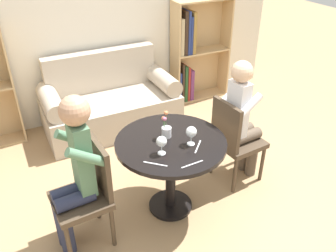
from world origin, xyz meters
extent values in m
plane|color=tan|center=(0.00, 0.00, 0.00)|extent=(16.00, 16.00, 0.00)
cube|color=silver|center=(0.00, 2.08, 1.35)|extent=(5.20, 0.05, 2.70)
cylinder|color=black|center=(0.00, 0.00, 0.71)|extent=(0.94, 0.94, 0.03)
cylinder|color=black|center=(0.00, 0.00, 0.36)|extent=(0.09, 0.09, 0.66)
cylinder|color=black|center=(0.00, 0.00, 0.01)|extent=(0.40, 0.40, 0.03)
cube|color=#B7A893|center=(0.00, 1.60, 0.21)|extent=(1.62, 0.80, 0.42)
cube|color=#B7A893|center=(0.00, 1.92, 0.67)|extent=(1.40, 0.16, 0.50)
cylinder|color=#B7A893|center=(-0.70, 1.60, 0.53)|extent=(0.22, 0.72, 0.22)
cylinder|color=#B7A893|center=(0.70, 1.60, 0.53)|extent=(0.22, 0.72, 0.22)
cube|color=tan|center=(-1.04, 1.89, 0.70)|extent=(0.02, 0.28, 1.41)
cube|color=tan|center=(1.45, 2.02, 0.70)|extent=(0.83, 0.02, 1.41)
cube|color=tan|center=(1.04, 1.89, 0.70)|extent=(0.02, 0.28, 1.41)
cube|color=tan|center=(1.85, 1.89, 0.70)|extent=(0.02, 0.28, 1.41)
cube|color=tan|center=(1.45, 1.89, 0.01)|extent=(0.79, 0.28, 0.02)
cube|color=tan|center=(1.45, 1.89, 0.70)|extent=(0.79, 0.28, 0.02)
cube|color=navy|center=(1.08, 1.88, 0.25)|extent=(0.03, 0.23, 0.45)
cube|color=#332319|center=(1.12, 1.88, 0.31)|extent=(0.03, 0.23, 0.57)
cube|color=#234723|center=(1.17, 1.88, 0.29)|extent=(0.04, 0.23, 0.53)
cube|color=maroon|center=(1.21, 1.88, 0.27)|extent=(0.03, 0.23, 0.50)
cube|color=#602D5B|center=(1.27, 1.88, 0.25)|extent=(0.05, 0.23, 0.45)
cube|color=tan|center=(1.09, 1.88, 0.96)|extent=(0.05, 0.23, 0.49)
cube|color=#332319|center=(1.15, 1.88, 1.00)|extent=(0.04, 0.23, 0.58)
cube|color=navy|center=(1.20, 1.88, 1.00)|extent=(0.03, 0.23, 0.58)
cube|color=navy|center=(1.23, 1.88, 0.97)|extent=(0.03, 0.23, 0.50)
cube|color=olive|center=(1.27, 1.88, 0.99)|extent=(0.05, 0.23, 0.56)
cylinder|color=#473828|center=(-1.00, 0.15, 0.20)|extent=(0.04, 0.04, 0.40)
cylinder|color=#473828|center=(-0.97, -0.21, 0.20)|extent=(0.04, 0.04, 0.40)
cylinder|color=#473828|center=(-0.64, 0.17, 0.20)|extent=(0.04, 0.04, 0.40)
cylinder|color=#473828|center=(-0.62, -0.19, 0.20)|extent=(0.04, 0.04, 0.40)
cube|color=#473828|center=(-0.81, -0.02, 0.42)|extent=(0.44, 0.44, 0.05)
cube|color=#473828|center=(-0.62, -0.01, 0.68)|extent=(0.06, 0.38, 0.45)
cylinder|color=#473828|center=(1.00, -0.07, 0.20)|extent=(0.04, 0.04, 0.40)
cylinder|color=#473828|center=(0.97, 0.29, 0.20)|extent=(0.04, 0.04, 0.40)
cylinder|color=#473828|center=(0.64, -0.10, 0.20)|extent=(0.04, 0.04, 0.40)
cylinder|color=#473828|center=(0.61, 0.26, 0.20)|extent=(0.04, 0.04, 0.40)
cube|color=#473828|center=(0.81, 0.10, 0.42)|extent=(0.45, 0.45, 0.05)
cube|color=#473828|center=(0.62, 0.08, 0.68)|extent=(0.07, 0.38, 0.45)
cylinder|color=#282D47|center=(-0.97, 0.02, 0.23)|extent=(0.11, 0.11, 0.45)
cylinder|color=#282D47|center=(-0.96, -0.09, 0.23)|extent=(0.11, 0.11, 0.45)
cylinder|color=#282D47|center=(-0.86, 0.03, 0.50)|extent=(0.31, 0.13, 0.11)
cylinder|color=#282D47|center=(-0.85, -0.08, 0.50)|extent=(0.31, 0.13, 0.11)
cube|color=#517A5B|center=(-0.75, -0.02, 0.80)|extent=(0.13, 0.21, 0.60)
cylinder|color=#517A5B|center=(-0.75, 0.11, 0.91)|extent=(0.29, 0.09, 0.23)
cylinder|color=#517A5B|center=(-0.74, -0.16, 0.91)|extent=(0.29, 0.09, 0.23)
sphere|color=tan|center=(-0.75, -0.02, 1.21)|extent=(0.22, 0.22, 0.22)
cylinder|color=brown|center=(0.97, 0.06, 0.23)|extent=(0.11, 0.11, 0.45)
cylinder|color=brown|center=(0.96, 0.17, 0.23)|extent=(0.11, 0.11, 0.45)
cylinder|color=brown|center=(0.86, 0.05, 0.50)|extent=(0.31, 0.13, 0.11)
cylinder|color=brown|center=(0.85, 0.16, 0.50)|extent=(0.31, 0.13, 0.11)
cube|color=white|center=(0.75, 0.10, 0.79)|extent=(0.14, 0.21, 0.57)
cylinder|color=white|center=(0.76, -0.04, 0.89)|extent=(0.29, 0.09, 0.23)
cylinder|color=white|center=(0.74, 0.23, 0.89)|extent=(0.29, 0.09, 0.23)
sphere|color=beige|center=(0.75, 0.10, 1.18)|extent=(0.20, 0.20, 0.20)
cylinder|color=white|center=(-0.14, -0.12, 0.73)|extent=(0.06, 0.06, 0.00)
cylinder|color=white|center=(-0.14, -0.12, 0.77)|extent=(0.01, 0.01, 0.08)
sphere|color=white|center=(-0.14, -0.12, 0.84)|extent=(0.09, 0.09, 0.09)
sphere|color=maroon|center=(-0.14, -0.12, 0.83)|extent=(0.06, 0.06, 0.06)
cylinder|color=white|center=(0.13, -0.11, 0.73)|extent=(0.06, 0.06, 0.00)
cylinder|color=white|center=(0.13, -0.11, 0.77)|extent=(0.01, 0.01, 0.08)
sphere|color=white|center=(0.13, -0.11, 0.85)|extent=(0.09, 0.09, 0.09)
cylinder|color=silver|center=(0.00, 0.08, 0.77)|extent=(0.08, 0.08, 0.09)
cylinder|color=#4C7A42|center=(0.00, 0.09, 0.89)|extent=(0.01, 0.01, 0.14)
sphere|color=#E07F4C|center=(0.00, 0.09, 0.96)|extent=(0.04, 0.04, 0.04)
cylinder|color=#4C7A42|center=(-0.02, 0.10, 0.86)|extent=(0.00, 0.01, 0.08)
sphere|color=#E07F4C|center=(-0.02, 0.10, 0.90)|extent=(0.04, 0.04, 0.04)
cylinder|color=#4C7A42|center=(-0.02, 0.07, 0.87)|extent=(0.00, 0.01, 0.10)
sphere|color=#D16684|center=(-0.02, 0.07, 0.91)|extent=(0.04, 0.04, 0.04)
cube|color=silver|center=(0.00, -0.36, 0.73)|extent=(0.19, 0.02, 0.00)
cube|color=silver|center=(-0.25, -0.23, 0.73)|extent=(0.15, 0.14, 0.00)
cube|color=silver|center=(0.16, -0.17, 0.73)|extent=(0.14, 0.14, 0.00)
camera|label=1|loc=(-1.14, -2.19, 2.36)|focal=38.00mm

